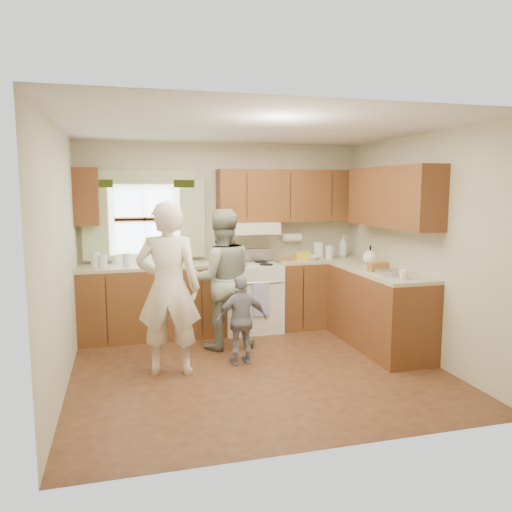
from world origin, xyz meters
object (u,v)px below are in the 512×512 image
object	(u,v)px
woman_left	(168,289)
child	(242,320)
woman_right	(222,279)
stove	(250,296)

from	to	relation	value
woman_left	child	distance (m)	0.89
woman_right	woman_left	bearing A→B (deg)	45.80
woman_left	woman_right	size ratio (longest dim) A/B	1.07
stove	woman_right	xyz separation A→B (m)	(-0.52, -0.64, 0.36)
stove	woman_left	xyz separation A→B (m)	(-1.20, -1.34, 0.43)
woman_left	child	world-z (taller)	woman_left
woman_right	child	world-z (taller)	woman_right
stove	woman_right	bearing A→B (deg)	-128.99
woman_right	stove	bearing A→B (deg)	-128.79
woman_right	child	bearing A→B (deg)	99.30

